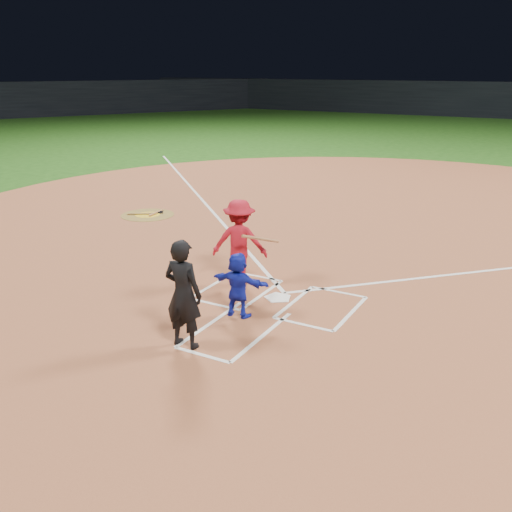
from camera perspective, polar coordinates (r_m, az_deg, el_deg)
The scene contains 12 objects.
ground at distance 11.85m, azimuth 2.21°, elevation -4.27°, with size 120.00×120.00×0.00m, color #1B4711.
home_plate_dirt at distance 17.14m, azimuth 11.33°, elevation 2.64°, with size 28.00×28.00×0.01m, color brown.
home_plate at distance 11.84m, azimuth 2.21°, elevation -4.19°, with size 0.60×0.60×0.02m, color white.
on_deck_circle at distance 18.73m, azimuth -10.79°, elevation 4.06°, with size 1.70×1.70×0.01m, color brown.
on_deck_logo at distance 18.73m, azimuth -10.79°, elevation 4.08°, with size 0.80×0.80×0.00m, color gold.
on_deck_bat_a at distance 18.81m, azimuth -9.96°, elevation 4.29°, with size 0.06×0.06×0.84m, color #AA6C3E.
on_deck_bat_b at distance 18.77m, azimuth -11.46°, elevation 4.17°, with size 0.06×0.06×0.84m, color olive.
bat_weight_donut at distance 18.90m, azimuth -9.55°, elevation 4.36°, with size 0.19×0.19×0.05m, color black.
catcher at distance 10.80m, azimuth -1.81°, elevation -2.90°, with size 1.18×0.38×1.27m, color #1623B6.
umpire at distance 9.61m, azimuth -7.29°, elevation -3.79°, with size 0.69×0.46×1.90m, color black.
chalk_markings at distance 16.48m, azimuth 10.55°, elevation 2.09°, with size 28.35×17.32×0.01m.
batter_at_plate at distance 12.37m, azimuth -1.66°, elevation 1.41°, with size 1.58×1.09×1.87m.
Camera 1 is at (4.89, -9.77, 4.59)m, focal length 40.00 mm.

